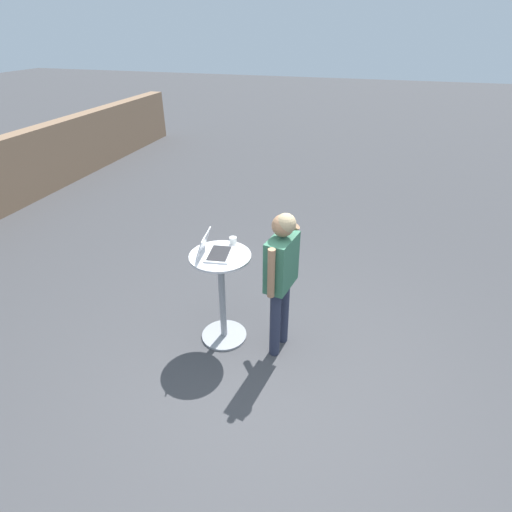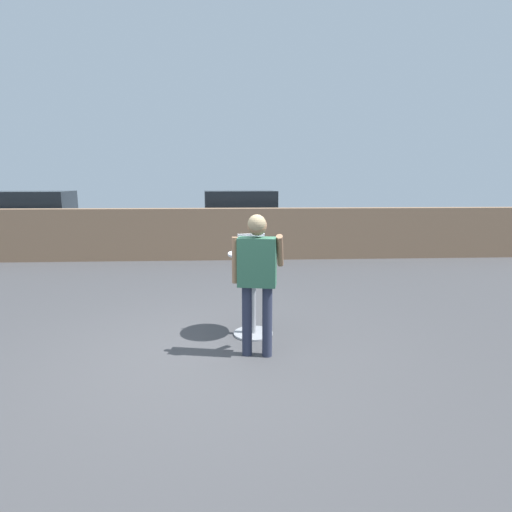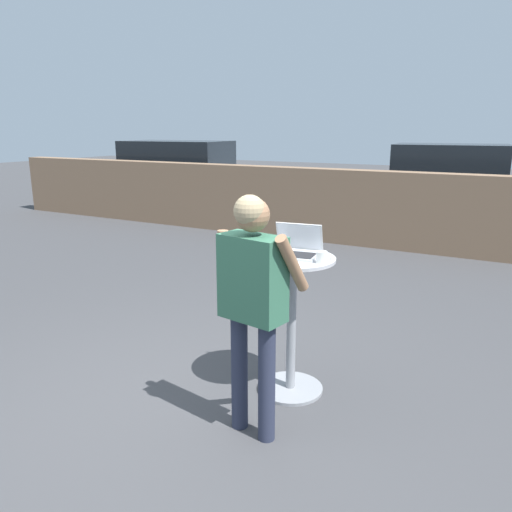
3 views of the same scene
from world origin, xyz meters
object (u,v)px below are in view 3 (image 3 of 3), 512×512
(coffee_mug, at_px, (322,257))
(parked_car_near_street, at_px, (455,184))
(laptop, at_px, (295,249))
(parked_car_further_down, at_px, (183,175))
(cafe_table, at_px, (292,315))
(standing_person, at_px, (252,289))

(coffee_mug, xyz_separation_m, parked_car_near_street, (-0.17, 8.07, -0.28))
(laptop, height_order, parked_car_further_down, parked_car_further_down)
(laptop, xyz_separation_m, parked_car_further_down, (-5.92, 6.61, -0.26))
(cafe_table, xyz_separation_m, parked_car_near_street, (0.08, 8.01, 0.21))
(standing_person, bearing_deg, cafe_table, 91.29)
(cafe_table, relative_size, laptop, 2.73)
(cafe_table, xyz_separation_m, coffee_mug, (0.24, -0.05, 0.49))
(laptop, xyz_separation_m, parked_car_near_street, (0.08, 7.95, -0.28))
(cafe_table, relative_size, parked_car_further_down, 0.23)
(laptop, distance_m, parked_car_near_street, 7.96)
(parked_car_near_street, bearing_deg, laptop, -90.61)
(cafe_table, distance_m, standing_person, 0.73)
(standing_person, bearing_deg, parked_car_further_down, 129.19)
(cafe_table, relative_size, coffee_mug, 9.91)
(cafe_table, height_order, parked_car_near_street, parked_car_near_street)
(standing_person, relative_size, parked_car_further_down, 0.34)
(cafe_table, bearing_deg, standing_person, -88.71)
(cafe_table, xyz_separation_m, laptop, (-0.01, 0.06, 0.49))
(coffee_mug, distance_m, standing_person, 0.62)
(laptop, relative_size, standing_person, 0.24)
(standing_person, bearing_deg, coffee_mug, 68.04)
(laptop, height_order, parked_car_near_street, parked_car_near_street)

